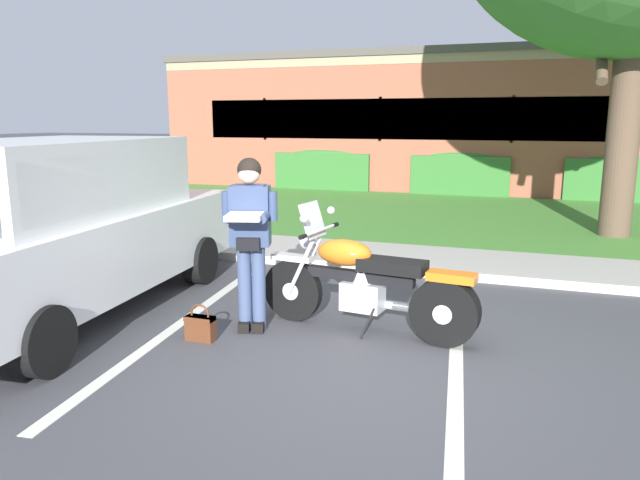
# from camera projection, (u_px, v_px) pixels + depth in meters

# --- Properties ---
(ground_plane) EXTENTS (140.00, 140.00, 0.00)m
(ground_plane) POSITION_uv_depth(u_px,v_px,m) (368.00, 361.00, 5.19)
(ground_plane) COLOR #424247
(curb_strip) EXTENTS (60.00, 0.20, 0.12)m
(curb_strip) POSITION_uv_depth(u_px,v_px,m) (427.00, 272.00, 7.99)
(curb_strip) COLOR #ADA89E
(curb_strip) RESTS_ON ground
(concrete_walk) EXTENTS (60.00, 1.50, 0.08)m
(concrete_walk) POSITION_uv_depth(u_px,v_px,m) (437.00, 260.00, 8.77)
(concrete_walk) COLOR #ADA89E
(concrete_walk) RESTS_ON ground
(grass_lawn) EXTENTS (60.00, 6.95, 0.06)m
(grass_lawn) POSITION_uv_depth(u_px,v_px,m) (467.00, 217.00, 12.68)
(grass_lawn) COLOR #478433
(grass_lawn) RESTS_ON ground
(stall_stripe_0) EXTENTS (0.62, 4.38, 0.01)m
(stall_stripe_0) POSITION_uv_depth(u_px,v_px,m) (176.00, 326.00, 6.05)
(stall_stripe_0) COLOR silver
(stall_stripe_0) RESTS_ON ground
(stall_stripe_1) EXTENTS (0.62, 4.38, 0.01)m
(stall_stripe_1) POSITION_uv_depth(u_px,v_px,m) (456.00, 363.00, 5.13)
(stall_stripe_1) COLOR silver
(stall_stripe_1) RESTS_ON ground
(motorcycle) EXTENTS (2.24, 0.82, 1.26)m
(motorcycle) POSITION_uv_depth(u_px,v_px,m) (372.00, 285.00, 5.79)
(motorcycle) COLOR black
(motorcycle) RESTS_ON ground
(rider_person) EXTENTS (0.54, 0.65, 1.70)m
(rider_person) POSITION_uv_depth(u_px,v_px,m) (250.00, 231.00, 5.76)
(rider_person) COLOR black
(rider_person) RESTS_ON ground
(handbag) EXTENTS (0.28, 0.13, 0.36)m
(handbag) POSITION_uv_depth(u_px,v_px,m) (200.00, 326.00, 5.65)
(handbag) COLOR #562D19
(handbag) RESTS_ON ground
(parked_suv_adjacent) EXTENTS (2.33, 4.98, 1.86)m
(parked_suv_adjacent) POSITION_uv_depth(u_px,v_px,m) (57.00, 227.00, 6.27)
(parked_suv_adjacent) COLOR white
(parked_suv_adjacent) RESTS_ON ground
(hedge_left) EXTENTS (2.84, 0.90, 1.24)m
(hedge_left) POSITION_uv_depth(u_px,v_px,m) (326.00, 168.00, 17.56)
(hedge_left) COLOR #336B2D
(hedge_left) RESTS_ON ground
(hedge_center_left) EXTENTS (2.60, 0.90, 1.24)m
(hedge_center_left) POSITION_uv_depth(u_px,v_px,m) (461.00, 172.00, 16.28)
(hedge_center_left) COLOR #336B2D
(hedge_center_left) RESTS_ON ground
(hedge_center_right) EXTENTS (2.62, 0.90, 1.24)m
(hedge_center_right) POSITION_uv_depth(u_px,v_px,m) (619.00, 176.00, 15.00)
(hedge_center_right) COLOR #336B2D
(hedge_center_right) RESTS_ON ground
(brick_building) EXTENTS (20.67, 10.59, 3.95)m
(brick_building) POSITION_uv_depth(u_px,v_px,m) (518.00, 122.00, 20.14)
(brick_building) COLOR #93513D
(brick_building) RESTS_ON ground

